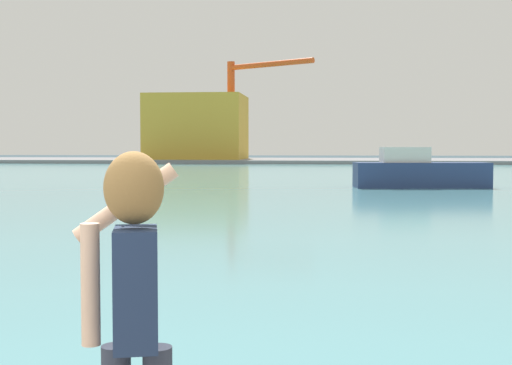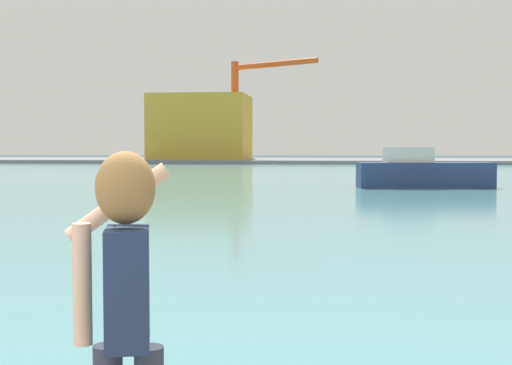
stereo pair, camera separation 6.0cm
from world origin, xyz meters
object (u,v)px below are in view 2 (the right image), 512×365
port_crane (247,96)px  person_photographer (125,294)px  warehouse_left (201,127)px  boat_moored (422,172)px

port_crane → person_photographer: bearing=-83.4°
warehouse_left → port_crane: 8.21m
boat_moored → port_crane: size_ratio=0.56×
warehouse_left → port_crane: port_crane is taller
warehouse_left → person_photographer: bearing=-79.5°
person_photographer → warehouse_left: bearing=-3.9°
person_photographer → boat_moored: bearing=-24.0°
person_photographer → port_crane: (-10.07, 87.34, 7.25)m
person_photographer → port_crane: bearing=-7.9°
person_photographer → boat_moored: person_photographer is taller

